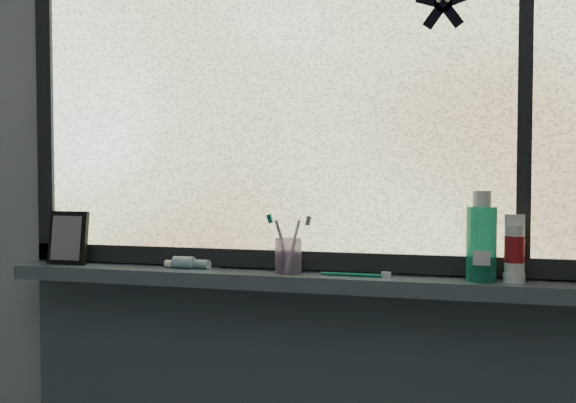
{
  "coord_description": "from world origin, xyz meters",
  "views": [
    {
      "loc": [
        0.45,
        -0.43,
        1.28
      ],
      "look_at": [
        0.05,
        1.05,
        1.22
      ],
      "focal_mm": 40.0,
      "sensor_mm": 36.0,
      "label": 1
    }
  ],
  "objects_px": {
    "toothbrush_cup": "(288,256)",
    "cream_tube": "(515,246)",
    "vanity_mirror": "(68,238)",
    "mouthwash_bottle": "(481,236)"
  },
  "relations": [
    {
      "from": "toothbrush_cup",
      "to": "cream_tube",
      "type": "distance_m",
      "value": 0.58
    },
    {
      "from": "vanity_mirror",
      "to": "toothbrush_cup",
      "type": "distance_m",
      "value": 0.68
    },
    {
      "from": "mouthwash_bottle",
      "to": "cream_tube",
      "type": "xyz_separation_m",
      "value": [
        0.08,
        0.01,
        -0.02
      ]
    },
    {
      "from": "cream_tube",
      "to": "toothbrush_cup",
      "type": "bearing_deg",
      "value": -179.59
    },
    {
      "from": "vanity_mirror",
      "to": "mouthwash_bottle",
      "type": "xyz_separation_m",
      "value": [
        1.17,
        -0.01,
        0.03
      ]
    },
    {
      "from": "toothbrush_cup",
      "to": "mouthwash_bottle",
      "type": "relative_size",
      "value": 0.51
    },
    {
      "from": "toothbrush_cup",
      "to": "vanity_mirror",
      "type": "bearing_deg",
      "value": 179.63
    },
    {
      "from": "toothbrush_cup",
      "to": "mouthwash_bottle",
      "type": "distance_m",
      "value": 0.5
    },
    {
      "from": "mouthwash_bottle",
      "to": "cream_tube",
      "type": "distance_m",
      "value": 0.08
    },
    {
      "from": "vanity_mirror",
      "to": "mouthwash_bottle",
      "type": "height_order",
      "value": "mouthwash_bottle"
    }
  ]
}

